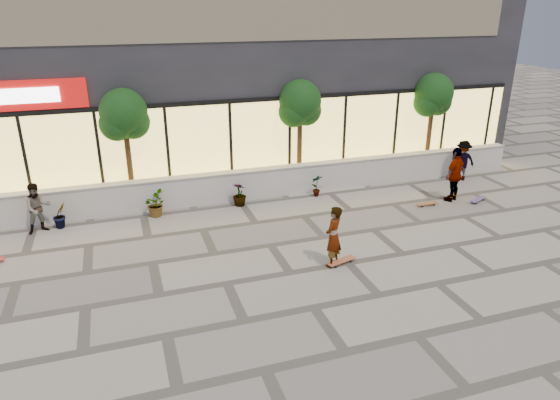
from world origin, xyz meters
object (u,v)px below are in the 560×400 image
object	(u,v)px
tree_midwest	(124,117)
skater_center	(333,237)
skater_right_near	(455,174)
tree_east	(433,97)
skateboard_center	(341,261)
tree_mideast	(300,106)
skater_left	(38,208)
skateboard_right_near	(427,204)
skateboard_right_far	(478,199)
skater_right_far	(463,161)

from	to	relation	value
tree_midwest	skater_center	distance (m)	7.93
skater_right_near	tree_east	bearing A→B (deg)	-133.47
tree_midwest	skateboard_center	world-z (taller)	tree_midwest
tree_mideast	skater_center	world-z (taller)	tree_mideast
tree_east	tree_midwest	bearing A→B (deg)	180.00
skater_left	skateboard_right_near	bearing A→B (deg)	-27.01
skateboard_center	skateboard_right_far	xyz separation A→B (m)	(6.35, 2.54, -0.00)
skater_right_far	skateboard_right_near	world-z (taller)	skater_right_far
skater_left	skateboard_center	xyz separation A→B (m)	(7.68, -4.65, -0.68)
skater_center	skater_right_near	world-z (taller)	skater_right_near
skateboard_right_far	skater_right_far	bearing A→B (deg)	43.85
tree_midwest	skateboard_center	distance (m)	8.33
tree_midwest	tree_east	xyz separation A→B (m)	(11.50, 0.00, 0.00)
tree_midwest	skateboard_right_far	world-z (taller)	tree_midwest
skateboard_center	skateboard_right_far	bearing A→B (deg)	5.03
tree_east	skater_right_far	size ratio (longest dim) A/B	2.52
tree_midwest	skateboard_center	bearing A→B (deg)	-50.80
skateboard_center	tree_east	bearing A→B (deg)	25.94
tree_east	skater_right_near	xyz separation A→B (m)	(-1.00, -3.12, -2.04)
tree_mideast	skater_right_near	size ratio (longest dim) A/B	2.07
tree_midwest	tree_east	size ratio (longest dim) A/B	1.00
tree_midwest	skater_right_near	size ratio (longest dim) A/B	2.07
skater_center	skater_left	world-z (taller)	skater_center
tree_midwest	skater_right_far	xyz separation A→B (m)	(12.14, -1.40, -2.21)
tree_east	skater_right_near	world-z (taller)	tree_east
tree_east	tree_mideast	bearing A→B (deg)	180.00
skater_right_far	skateboard_right_near	distance (m)	3.40
skater_right_far	skateboard_right_far	world-z (taller)	skater_right_far
skateboard_right_near	skateboard_right_far	bearing A→B (deg)	-7.12
tree_east	skater_right_far	bearing A→B (deg)	-65.41
tree_midwest	skater_center	world-z (taller)	tree_midwest
tree_east	skater_center	xyz separation A→B (m)	(-6.81, -6.02, -2.16)
skater_center	skater_right_far	distance (m)	8.77
tree_mideast	tree_midwest	bearing A→B (deg)	180.00
tree_mideast	skateboard_right_near	world-z (taller)	tree_mideast
skater_center	skater_right_far	world-z (taller)	skater_center
skateboard_right_far	tree_east	bearing A→B (deg)	62.36
tree_mideast	skater_right_near	bearing A→B (deg)	-34.71
tree_east	skater_left	world-z (taller)	tree_east
tree_east	skateboard_center	distance (m)	9.39
skater_right_near	skateboard_right_far	world-z (taller)	skater_right_near
skateboard_right_near	skateboard_right_far	distance (m)	1.90
skater_left	skater_right_near	world-z (taller)	skater_right_near
skater_left	skateboard_right_far	world-z (taller)	skater_left
skater_right_far	skateboard_right_far	bearing A→B (deg)	75.77
skater_left	skateboard_right_near	size ratio (longest dim) A/B	2.08
skater_right_near	skateboard_right_near	bearing A→B (deg)	-16.95
tree_midwest	tree_east	distance (m)	11.50
skater_right_near	skater_center	bearing A→B (deg)	0.87
tree_midwest	tree_mideast	world-z (taller)	same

